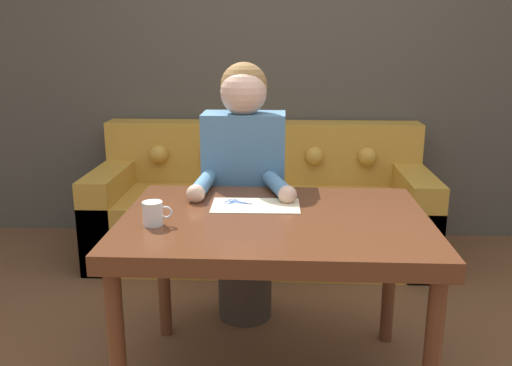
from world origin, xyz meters
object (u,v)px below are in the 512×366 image
Objects in this scene: person at (244,192)px; mug at (153,213)px; scissors at (242,203)px; couch at (261,209)px; dining_table at (275,235)px.

person reaches higher than mug.
scissors is (0.02, -0.41, 0.07)m from person.
couch is 1.37m from scissors.
dining_table is at bearing -85.59° from couch.
couch is at bearing 77.86° from mug.
couch is 0.96m from person.
dining_table is at bearing 14.89° from mug.
scissors reaches higher than dining_table.
mug reaches higher than dining_table.
couch reaches higher than mug.
dining_table is 10.66× the size of mug.
mug is at bearing -165.11° from dining_table.
scissors is (-0.14, 0.16, 0.08)m from dining_table.
person is 11.67× the size of mug.
person is at bearing 67.30° from mug.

